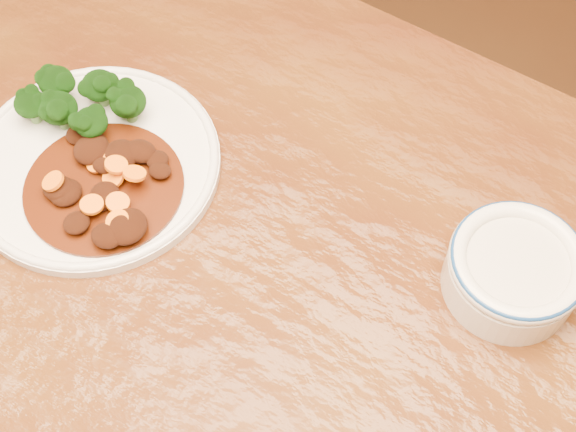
% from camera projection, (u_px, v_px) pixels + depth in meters
% --- Properties ---
extents(dining_table, '(1.58, 1.05, 0.75)m').
position_uv_depth(dining_table, '(249.00, 346.00, 0.87)').
color(dining_table, '#57310F').
rests_on(dining_table, ground).
extents(dinner_plate, '(0.28, 0.28, 0.02)m').
position_uv_depth(dinner_plate, '(94.00, 163.00, 0.89)').
color(dinner_plate, silver).
rests_on(dinner_plate, dining_table).
extents(broccoli_florets, '(0.14, 0.10, 0.05)m').
position_uv_depth(broccoli_florets, '(79.00, 100.00, 0.90)').
color(broccoli_florets, '#61924B').
rests_on(broccoli_florets, dinner_plate).
extents(mince_stew, '(0.17, 0.17, 0.03)m').
position_uv_depth(mince_stew, '(104.00, 182.00, 0.86)').
color(mince_stew, '#411307').
rests_on(mince_stew, dinner_plate).
extents(dip_bowl, '(0.14, 0.14, 0.06)m').
position_uv_depth(dip_bowl, '(514.00, 270.00, 0.79)').
color(dip_bowl, silver).
rests_on(dip_bowl, dining_table).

